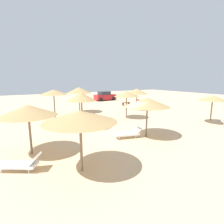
# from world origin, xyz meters

# --- Properties ---
(ground_plane) EXTENTS (80.00, 80.00, 0.00)m
(ground_plane) POSITION_xyz_m (0.00, 0.00, 0.00)
(ground_plane) COLOR #DBBA8C
(parasol_0) EXTENTS (2.96, 2.96, 2.70)m
(parasol_0) POSITION_xyz_m (-6.75, 0.16, 2.39)
(parasol_0) COLOR #75604C
(parasol_0) RESTS_ON ground
(parasol_1) EXTENTS (2.78, 2.78, 2.97)m
(parasol_1) POSITION_xyz_m (-3.69, 8.11, 2.71)
(parasol_1) COLOR #75604C
(parasol_1) RESTS_ON ground
(parasol_2) EXTENTS (2.44, 2.44, 2.60)m
(parasol_2) POSITION_xyz_m (8.06, -0.97, 2.34)
(parasol_2) COLOR #75604C
(parasol_2) RESTS_ON ground
(parasol_3) EXTENTS (3.07, 3.07, 2.76)m
(parasol_3) POSITION_xyz_m (0.59, -0.77, 2.44)
(parasol_3) COLOR #75604C
(parasol_3) RESTS_ON ground
(parasol_4) EXTENTS (2.88, 2.88, 3.06)m
(parasol_4) POSITION_xyz_m (-0.32, 10.12, 2.70)
(parasol_4) COLOR #75604C
(parasol_4) RESTS_ON ground
(parasol_5) EXTENTS (2.33, 2.33, 2.98)m
(parasol_5) POSITION_xyz_m (-2.61, 3.31, 2.63)
(parasol_5) COLOR #75604C
(parasol_5) RESTS_ON ground
(parasol_6) EXTENTS (3.15, 3.15, 2.71)m
(parasol_6) POSITION_xyz_m (-5.05, -2.92, 2.46)
(parasol_6) COLOR #75604C
(parasol_6) RESTS_ON ground
(parasol_7) EXTENTS (2.89, 2.89, 2.77)m
(parasol_7) POSITION_xyz_m (6.83, 8.23, 2.41)
(parasol_7) COLOR #75604C
(parasol_7) RESTS_ON ground
(parasol_8) EXTENTS (2.49, 2.49, 2.82)m
(parasol_8) POSITION_xyz_m (2.72, 4.71, 2.53)
(parasol_8) COLOR #75604C
(parasol_8) RESTS_ON ground
(lounger_0) EXTENTS (1.92, 1.52, 0.78)m
(lounger_0) POSITION_xyz_m (-7.39, -1.53, 0.32)
(lounger_0) COLOR white
(lounger_0) RESTS_ON ground
(lounger_1) EXTENTS (1.97, 1.18, 0.77)m
(lounger_1) POSITION_xyz_m (-2.59, 6.76, 0.32)
(lounger_1) COLOR white
(lounger_1) RESTS_ON ground
(lounger_3) EXTENTS (2.00, 1.10, 0.68)m
(lounger_3) POSITION_xyz_m (-0.67, -0.37, 0.31)
(lounger_3) COLOR white
(lounger_3) RESTS_ON ground
(bench_0) EXTENTS (1.52, 0.49, 0.49)m
(bench_0) POSITION_xyz_m (7.83, 12.06, 0.35)
(bench_0) COLOR brown
(bench_0) RESTS_ON ground
(parked_car) EXTENTS (4.05, 2.07, 1.72)m
(parked_car) POSITION_xyz_m (8.05, 19.25, 0.82)
(parked_car) COLOR #B21E23
(parked_car) RESTS_ON ground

